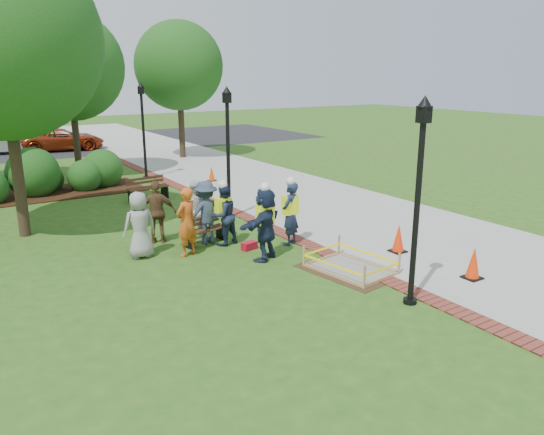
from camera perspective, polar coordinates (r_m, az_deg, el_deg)
ground at (r=12.96m, az=1.00°, el=-5.78°), size 100.00×100.00×0.00m
sidewalk at (r=23.69m, az=-2.29°, el=4.02°), size 6.00×60.00×0.02m
brick_edging at (r=22.26m, az=-9.54°, el=3.09°), size 0.50×60.00×0.03m
mulch_bed at (r=22.85m, az=-22.58°, el=2.44°), size 7.00×3.00×0.05m
parking_lot at (r=37.95m, az=-22.34°, el=7.18°), size 36.00×12.00×0.01m
wet_concrete_pad at (r=13.06m, az=8.43°, el=-4.69°), size 2.04×2.54×0.55m
bench_near at (r=15.01m, az=-7.18°, el=-1.97°), size 1.41×0.73×0.73m
bench_far at (r=20.53m, az=-13.16°, el=2.59°), size 1.62×0.72×0.85m
cone_front at (r=13.20m, az=20.85°, el=-4.67°), size 0.40×0.40×0.79m
cone_back at (r=14.53m, az=13.44°, el=-2.26°), size 0.40×0.40×0.79m
cone_far at (r=23.60m, az=-6.51°, el=4.69°), size 0.35×0.35×0.70m
toolbox at (r=14.47m, az=-2.47°, el=-3.05°), size 0.46×0.31×0.21m
lamp_near at (r=10.85m, az=15.48°, el=3.14°), size 0.28×0.28×4.26m
lamp_mid at (r=17.17m, az=-4.77°, el=7.98°), size 0.28×0.28×4.26m
lamp_far at (r=24.49m, az=-13.71°, el=9.82°), size 0.28×0.28×4.26m
tree_left at (r=16.70m, az=-27.18°, el=16.59°), size 5.40×5.40×8.21m
tree_back at (r=25.80m, az=-20.98°, el=14.93°), size 4.76×4.76×7.30m
tree_right at (r=30.26m, az=-9.99°, el=15.76°), size 4.78×4.78×7.39m
shrub_b at (r=22.84m, az=-24.08°, el=2.22°), size 2.03×2.03×2.03m
shrub_c at (r=23.02m, az=-19.39°, el=2.79°), size 1.35×1.35×1.35m
shrub_d at (r=23.65m, az=-17.63°, el=3.26°), size 1.69×1.69×1.69m
shrub_e at (r=23.44m, az=-22.70°, el=2.68°), size 1.12×1.12×1.12m
casual_person_a at (r=14.06m, az=-14.06°, el=-0.79°), size 0.56×0.36×1.75m
casual_person_b at (r=13.96m, az=-9.19°, el=-0.49°), size 0.68×0.57×1.82m
casual_person_c at (r=15.30m, az=-8.24°, el=0.80°), size 0.64×0.65×1.74m
casual_person_d at (r=15.16m, az=-12.23°, el=0.55°), size 0.67×0.58×1.77m
casual_person_e at (r=14.88m, az=-7.08°, el=0.53°), size 0.57×0.37×1.78m
hivis_worker_a at (r=13.46m, az=-0.75°, el=-0.49°), size 0.71×0.63×2.02m
hivis_worker_b at (r=14.66m, az=1.97°, el=0.66°), size 0.68×0.60×1.93m
hivis_worker_c at (r=14.69m, az=-5.23°, el=0.48°), size 0.60×0.46×1.84m
parked_car_c at (r=35.36m, az=-21.48°, el=6.74°), size 2.46×4.66×1.45m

